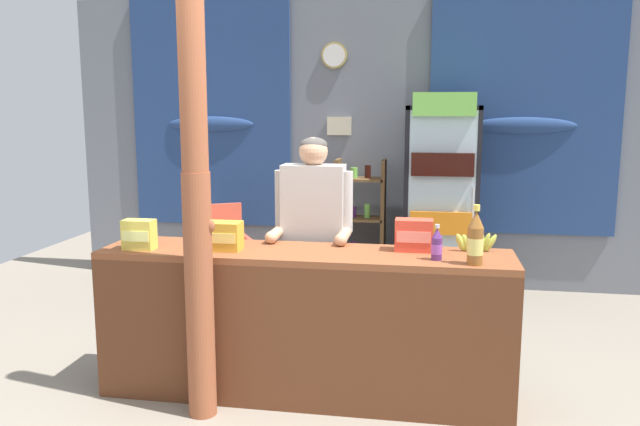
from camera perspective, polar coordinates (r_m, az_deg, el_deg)
ground_plane at (r=4.78m, az=-0.25°, el=-12.13°), size 8.03×8.03×0.00m
back_wall_curtained at (r=6.33m, az=2.95°, el=6.81°), size 5.67×0.22×2.85m
stall_counter at (r=3.80m, az=-1.70°, el=-9.06°), size 2.48×0.53×0.91m
timber_post at (r=3.53m, az=-11.15°, el=2.69°), size 0.18×0.16×2.83m
drink_fridge at (r=5.84m, az=10.87°, el=2.14°), size 0.65×0.65×1.89m
bottle_shelf_rack at (r=6.13m, az=3.66°, el=-0.85°), size 0.48×0.28×1.28m
plastic_lawn_chair at (r=6.02m, az=-8.75°, el=-2.80°), size 0.60×0.60×0.86m
shopkeeper at (r=4.20m, az=-0.60°, el=-1.08°), size 0.52×0.42×1.57m
soda_bottle_iced_tea at (r=3.54m, az=13.86°, el=-2.33°), size 0.09×0.09×0.33m
soda_bottle_grape_soda at (r=3.62m, az=10.50°, el=-2.85°), size 0.06×0.06×0.20m
snack_box_choco_powder at (r=3.85m, az=-8.79°, el=-2.06°), size 0.23×0.15×0.17m
snack_box_crackers at (r=3.82m, az=8.47°, el=-1.98°), size 0.22×0.13×0.19m
snack_box_instant_noodle at (r=3.97m, az=-16.01°, el=-1.89°), size 0.19×0.11×0.18m
banana_bunch at (r=3.88m, az=13.87°, el=-2.59°), size 0.26×0.06×0.16m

